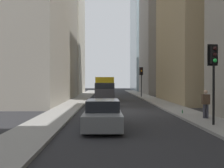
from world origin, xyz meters
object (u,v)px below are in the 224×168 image
object	(u,v)px
delivery_truck	(105,88)
pedestrian	(206,103)
traffic_light_foreground	(214,65)
traffic_light_midblock	(141,75)
hatchback_grey	(103,115)
discarded_bottle	(182,112)

from	to	relation	value
delivery_truck	pedestrian	bearing A→B (deg)	-160.87
traffic_light_foreground	traffic_light_midblock	distance (m)	24.10
delivery_truck	pedestrian	size ratio (longest dim) A/B	3.85
hatchback_grey	pedestrian	bearing A→B (deg)	-66.90
delivery_truck	traffic_light_midblock	size ratio (longest dim) A/B	1.54
discarded_bottle	traffic_light_midblock	bearing A→B (deg)	0.71
hatchback_grey	traffic_light_foreground	size ratio (longest dim) A/B	1.05
traffic_light_midblock	delivery_truck	bearing A→B (deg)	129.30
traffic_light_foreground	hatchback_grey	bearing A→B (deg)	92.48
hatchback_grey	pedestrian	size ratio (longest dim) A/B	2.56
hatchback_grey	discarded_bottle	world-z (taller)	hatchback_grey
delivery_truck	traffic_light_foreground	bearing A→B (deg)	-164.31
hatchback_grey	pedestrian	world-z (taller)	pedestrian
traffic_light_midblock	pedestrian	world-z (taller)	traffic_light_midblock
hatchback_grey	discarded_bottle	distance (m)	7.39
traffic_light_midblock	discarded_bottle	size ratio (longest dim) A/B	15.51
delivery_truck	traffic_light_foreground	distance (m)	20.71
pedestrian	delivery_truck	bearing A→B (deg)	19.13
traffic_light_midblock	traffic_light_foreground	bearing A→B (deg)	-178.99
traffic_light_midblock	discarded_bottle	bearing A→B (deg)	-179.29
hatchback_grey	traffic_light_foreground	distance (m)	6.11
delivery_truck	traffic_light_foreground	xyz separation A→B (m)	(-19.88, -5.58, 1.68)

